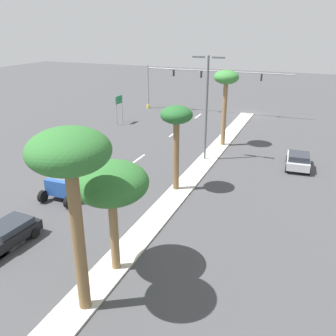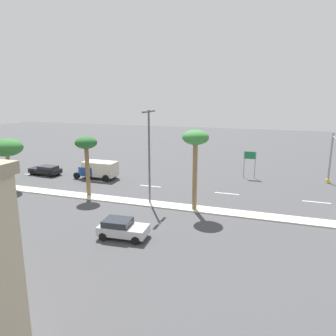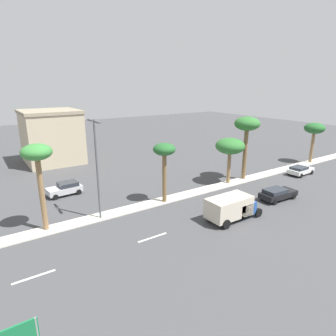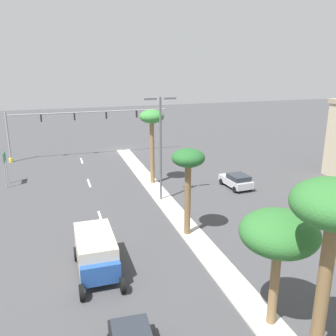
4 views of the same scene
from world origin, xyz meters
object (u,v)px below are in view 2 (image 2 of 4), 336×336
Objects in this scene: palm_tree_center at (195,143)px; palm_tree_rear at (86,147)px; box_truck at (98,169)px; directional_road_sign at (250,159)px; sedan_silver_leading at (122,228)px; street_lamp_far at (149,149)px; palm_tree_mid at (7,148)px; sedan_black_mid at (46,170)px.

palm_tree_center is 1.18× the size of palm_tree_rear.
directional_road_sign is at bearing -70.11° from box_truck.
box_truck is (7.77, 15.43, -5.43)m from palm_tree_center.
palm_tree_center is 10.66m from sedan_silver_leading.
directional_road_sign is 20.66m from box_truck.
box_truck is at bearing 55.36° from street_lamp_far.
street_lamp_far reaches higher than directional_road_sign.
street_lamp_far reaches higher than box_truck.
street_lamp_far is 13.50m from box_truck.
street_lamp_far is at bearing -88.39° from palm_tree_mid.
palm_tree_rear is at bearing 130.94° from directional_road_sign.
directional_road_sign is at bearing -49.06° from palm_tree_rear.
sedan_silver_leading is 19.49m from box_truck.
palm_tree_mid is at bearing 93.34° from palm_tree_rear.
palm_tree_mid is 0.62× the size of street_lamp_far.
sedan_silver_leading is (-7.95, 3.91, -5.93)m from palm_tree_center.
palm_tree_center is at bearing -26.19° from sedan_silver_leading.
directional_road_sign reaches higher than sedan_silver_leading.
street_lamp_far reaches higher than palm_tree_mid.
box_truck is (7.25, 10.49, -4.44)m from street_lamp_far.
palm_tree_rear is at bearing -156.75° from box_truck.
street_lamp_far reaches higher than sedan_silver_leading.
palm_tree_rear is at bearing -120.44° from sedan_black_mid.
sedan_silver_leading is 0.87× the size of sedan_black_mid.
street_lamp_far is 2.39× the size of sedan_silver_leading.
sedan_black_mid is 8.06m from box_truck.
palm_tree_mid is 1.05× the size of box_truck.
sedan_black_mid is at bearing 94.48° from box_truck.
palm_tree_center reaches higher than palm_tree_rear.
box_truck reaches higher than sedan_silver_leading.
directional_road_sign is at bearing -74.42° from sedan_black_mid.
directional_road_sign is 0.55× the size of palm_tree_rear.
street_lamp_far reaches higher than palm_tree_rear.
palm_tree_rear is 13.76m from sedan_black_mid.
palm_tree_rear is 1.43× the size of sedan_black_mid.
palm_tree_mid reaches higher than box_truck.
palm_tree_rear is 1.65× the size of sedan_silver_leading.
palm_tree_center is 1.95× the size of sedan_silver_leading.
palm_tree_mid is at bearing 118.85° from directional_road_sign.
palm_tree_mid reaches higher than directional_road_sign.
palm_tree_center reaches higher than sedan_black_mid.
street_lamp_far is (0.50, -17.91, 0.76)m from palm_tree_mid.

